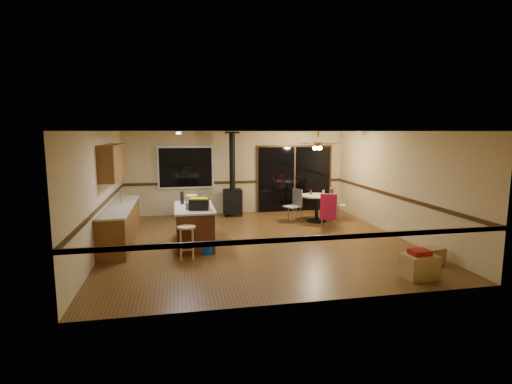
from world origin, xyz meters
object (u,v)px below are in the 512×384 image
object	(u,v)px
toolbox_grey	(198,206)
wood_stove	(233,193)
chair_left	(295,201)
dining_table	(317,204)
toolbox_black	(199,205)
bar_stool	(187,242)
chair_near	(329,207)
box_corner_a	(419,266)
blue_bucket	(207,247)
chair_right	(332,200)
box_corner_b	(433,255)
box_under_window	(186,211)
kitchen_island	(195,226)

from	to	relation	value
toolbox_grey	wood_stove	bearing A→B (deg)	69.85
chair_left	dining_table	bearing A→B (deg)	-13.45
toolbox_black	chair_left	world-z (taller)	toolbox_black
bar_stool	chair_near	bearing A→B (deg)	26.63
toolbox_black	box_corner_a	world-z (taller)	toolbox_black
blue_bucket	chair_left	distance (m)	3.81
wood_stove	toolbox_grey	distance (m)	3.58
toolbox_black	chair_right	xyz separation A→B (m)	(4.02, 2.30, -0.42)
box_corner_b	bar_stool	bearing A→B (deg)	165.92
chair_right	box_under_window	bearing A→B (deg)	164.25
toolbox_grey	box_corner_b	size ratio (longest dim) A/B	1.20
kitchen_island	chair_near	distance (m)	3.72
box_corner_b	toolbox_black	bearing A→B (deg)	158.28
box_corner_b	toolbox_grey	bearing A→B (deg)	157.27
kitchen_island	toolbox_grey	distance (m)	0.61
bar_stool	blue_bucket	distance (m)	0.58
kitchen_island	wood_stove	size ratio (longest dim) A/B	0.67
box_under_window	toolbox_black	bearing A→B (deg)	-86.20
chair_left	box_corner_a	distance (m)	4.90
chair_near	box_corner_b	xyz separation A→B (m)	(0.99, -3.11, -0.44)
blue_bucket	chair_right	xyz separation A→B (m)	(3.88, 2.58, 0.46)
kitchen_island	toolbox_grey	world-z (taller)	toolbox_grey
chair_left	toolbox_black	bearing A→B (deg)	-141.12
dining_table	blue_bucket	bearing A→B (deg)	-143.78
box_under_window	box_corner_a	world-z (taller)	box_corner_a
bar_stool	dining_table	xyz separation A→B (m)	(3.79, 2.78, 0.19)
dining_table	box_under_window	size ratio (longest dim) A/B	1.79
blue_bucket	box_corner_a	size ratio (longest dim) A/B	0.59
dining_table	box_corner_b	distance (m)	4.13
box_corner_b	box_under_window	bearing A→B (deg)	131.81
blue_bucket	chair_left	world-z (taller)	chair_left
blue_bucket	wood_stove	bearing A→B (deg)	74.00
blue_bucket	box_under_window	distance (m)	3.79
box_corner_b	blue_bucket	bearing A→B (deg)	160.76
blue_bucket	dining_table	world-z (taller)	dining_table
wood_stove	box_corner_b	distance (m)	6.23
bar_stool	toolbox_grey	bearing A→B (deg)	68.67
wood_stove	chair_right	bearing A→B (deg)	-22.22
dining_table	kitchen_island	bearing A→B (deg)	-153.59
wood_stove	box_corner_b	size ratio (longest dim) A/B	6.50
chair_near	box_corner_b	size ratio (longest dim) A/B	1.81
toolbox_black	bar_stool	bearing A→B (deg)	-116.39
chair_right	box_under_window	size ratio (longest dim) A/B	1.38
wood_stove	chair_near	size ratio (longest dim) A/B	3.60
dining_table	chair_near	distance (m)	0.87
bar_stool	box_corner_b	size ratio (longest dim) A/B	1.78
box_corner_b	dining_table	bearing A→B (deg)	104.31
box_corner_a	bar_stool	bearing A→B (deg)	155.03
toolbox_grey	blue_bucket	xyz separation A→B (m)	(0.16, -0.37, -0.84)
bar_stool	chair_right	xyz separation A→B (m)	(4.32, 2.90, 0.25)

